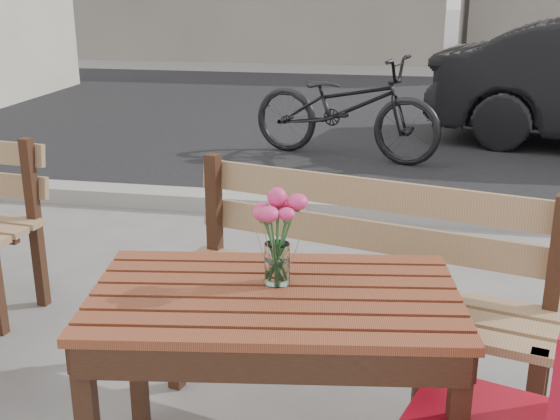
% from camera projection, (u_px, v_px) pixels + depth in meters
% --- Properties ---
extents(street, '(30.00, 8.12, 0.12)m').
position_uv_depth(street, '(365.00, 149.00, 7.10)').
color(street, black).
rests_on(street, ground).
extents(main_table, '(1.26, 0.85, 0.72)m').
position_uv_depth(main_table, '(275.00, 326.00, 2.27)').
color(main_table, '#5D2E18').
rests_on(main_table, ground).
extents(main_bench, '(1.63, 0.84, 0.97)m').
position_uv_depth(main_bench, '(360.00, 265.00, 2.79)').
color(main_bench, '#99714F').
rests_on(main_bench, ground).
extents(red_chair, '(0.55, 0.55, 0.89)m').
position_uv_depth(red_chair, '(517.00, 417.00, 1.95)').
color(red_chair, '#B10F23').
rests_on(red_chair, ground).
extents(main_vase, '(0.18, 0.18, 0.32)m').
position_uv_depth(main_vase, '(277.00, 225.00, 2.23)').
color(main_vase, white).
rests_on(main_vase, main_table).
extents(bicycle, '(2.01, 1.17, 1.00)m').
position_uv_depth(bicycle, '(345.00, 107.00, 6.72)').
color(bicycle, black).
rests_on(bicycle, ground).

